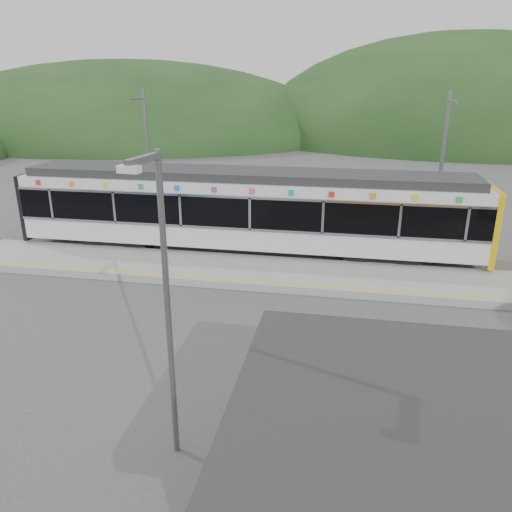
# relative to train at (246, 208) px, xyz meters

# --- Properties ---
(ground) EXTENTS (120.00, 120.00, 0.00)m
(ground) POSITION_rel_train_xyz_m (1.47, -6.00, -2.06)
(ground) COLOR #4C4C4F
(ground) RESTS_ON ground
(hills) EXTENTS (146.00, 149.00, 26.00)m
(hills) POSITION_rel_train_xyz_m (7.66, -0.71, -2.06)
(hills) COLOR #1E3D19
(hills) RESTS_ON ground
(platform) EXTENTS (26.00, 3.20, 0.30)m
(platform) POSITION_rel_train_xyz_m (1.47, -2.70, -1.91)
(platform) COLOR #9E9E99
(platform) RESTS_ON ground
(yellow_line) EXTENTS (26.00, 0.10, 0.01)m
(yellow_line) POSITION_rel_train_xyz_m (1.47, -4.00, -1.76)
(yellow_line) COLOR yellow
(yellow_line) RESTS_ON platform
(train) EXTENTS (20.44, 3.01, 3.74)m
(train) POSITION_rel_train_xyz_m (0.00, 0.00, 0.00)
(train) COLOR black
(train) RESTS_ON ground
(catenary_mast_west) EXTENTS (0.18, 1.80, 7.00)m
(catenary_mast_west) POSITION_rel_train_xyz_m (-5.53, 2.56, 1.58)
(catenary_mast_west) COLOR slate
(catenary_mast_west) RESTS_ON ground
(catenary_mast_east) EXTENTS (0.18, 1.80, 7.00)m
(catenary_mast_east) POSITION_rel_train_xyz_m (8.47, 2.56, 1.58)
(catenary_mast_east) COLOR slate
(catenary_mast_east) RESTS_ON ground
(lamp_post) EXTENTS (0.37, 1.12, 6.35)m
(lamp_post) POSITION_rel_train_xyz_m (1.15, -12.97, 1.72)
(lamp_post) COLOR slate
(lamp_post) RESTS_ON ground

